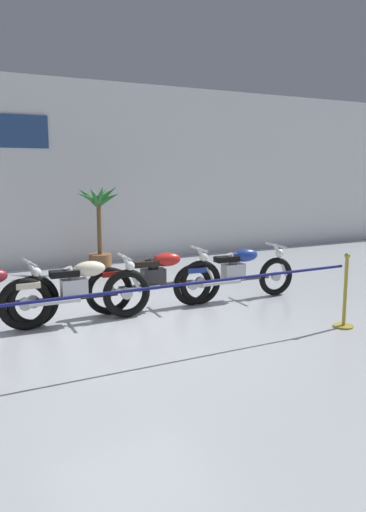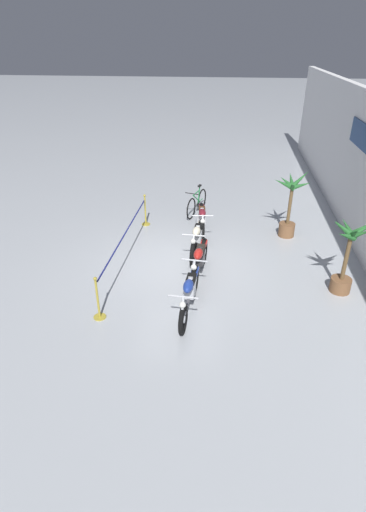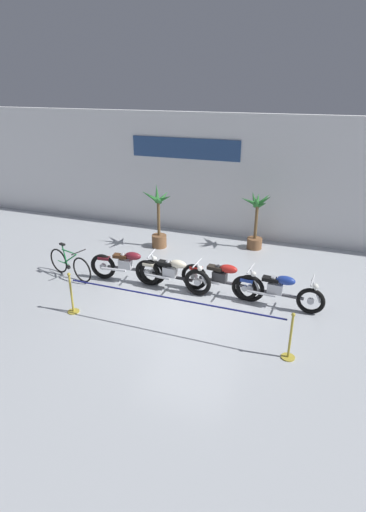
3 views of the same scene
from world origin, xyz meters
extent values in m
plane|color=#B2B7BC|center=(0.00, 0.00, 0.00)|extent=(120.00, 120.00, 0.00)
cube|color=white|center=(0.00, 5.12, 2.10)|extent=(28.00, 0.25, 4.20)
cube|color=navy|center=(-1.94, 4.98, 3.00)|extent=(3.93, 0.04, 0.70)
torus|color=black|center=(-1.26, 0.56, 0.37)|extent=(0.75, 0.19, 0.74)
torus|color=black|center=(-2.72, 0.41, 0.37)|extent=(0.75, 0.19, 0.74)
cylinder|color=silver|center=(-1.26, 0.56, 0.37)|extent=(0.18, 0.10, 0.17)
cylinder|color=silver|center=(-2.72, 0.41, 0.37)|extent=(0.18, 0.10, 0.17)
cylinder|color=silver|center=(-1.17, 0.57, 0.65)|extent=(0.31, 0.09, 0.59)
cube|color=silver|center=(-2.04, 0.48, 0.53)|extent=(0.38, 0.25, 0.26)
cylinder|color=silver|center=(-2.00, 0.48, 0.73)|extent=(0.19, 0.13, 0.24)
cylinder|color=silver|center=(-2.08, 0.48, 0.73)|extent=(0.19, 0.13, 0.24)
cylinder|color=silver|center=(-2.32, 0.31, 0.39)|extent=(0.70, 0.14, 0.07)
cube|color=#47474C|center=(-1.99, 0.48, 0.39)|extent=(1.17, 0.18, 0.06)
ellipsoid|color=maroon|center=(-1.81, 0.50, 0.79)|extent=(0.48, 0.26, 0.22)
cube|color=#4C2D19|center=(-2.17, 0.47, 0.75)|extent=(0.42, 0.24, 0.09)
cube|color=maroon|center=(-2.67, 0.42, 0.63)|extent=(0.33, 0.19, 0.08)
cylinder|color=silver|center=(-1.28, 0.56, 0.92)|extent=(0.10, 0.62, 0.04)
sphere|color=silver|center=(-1.20, 0.56, 0.78)|extent=(0.14, 0.14, 0.14)
torus|color=black|center=(0.07, 0.42, 0.37)|extent=(0.74, 0.15, 0.73)
torus|color=black|center=(-1.39, 0.49, 0.37)|extent=(0.74, 0.15, 0.73)
cylinder|color=silver|center=(0.07, 0.42, 0.37)|extent=(0.18, 0.09, 0.17)
cylinder|color=silver|center=(-1.39, 0.49, 0.37)|extent=(0.18, 0.09, 0.17)
cylinder|color=silver|center=(0.16, 0.42, 0.65)|extent=(0.31, 0.07, 0.59)
cube|color=silver|center=(-0.71, 0.46, 0.53)|extent=(0.37, 0.24, 0.26)
cylinder|color=silver|center=(-0.67, 0.46, 0.73)|extent=(0.18, 0.12, 0.24)
cylinder|color=silver|center=(-0.75, 0.46, 0.73)|extent=(0.18, 0.12, 0.24)
cylinder|color=silver|center=(-1.02, 0.34, 0.39)|extent=(0.70, 0.11, 0.07)
cube|color=black|center=(-0.66, 0.46, 0.39)|extent=(1.17, 0.12, 0.06)
ellipsoid|color=beige|center=(-0.48, 0.45, 0.79)|extent=(0.47, 0.24, 0.22)
cube|color=black|center=(-0.84, 0.47, 0.75)|extent=(0.41, 0.22, 0.09)
cube|color=beige|center=(-1.34, 0.49, 0.63)|extent=(0.33, 0.18, 0.08)
cylinder|color=silver|center=(0.05, 0.42, 0.92)|extent=(0.07, 0.62, 0.04)
sphere|color=silver|center=(0.13, 0.42, 0.78)|extent=(0.14, 0.14, 0.14)
torus|color=black|center=(1.41, 0.57, 0.37)|extent=(0.74, 0.16, 0.73)
torus|color=black|center=(-0.11, 0.69, 0.37)|extent=(0.74, 0.16, 0.73)
cylinder|color=silver|center=(1.41, 0.57, 0.37)|extent=(0.18, 0.09, 0.18)
cylinder|color=silver|center=(-0.11, 0.69, 0.37)|extent=(0.18, 0.09, 0.18)
cylinder|color=silver|center=(1.50, 0.56, 0.65)|extent=(0.31, 0.08, 0.59)
cube|color=#2D2D30|center=(0.60, 0.63, 0.53)|extent=(0.38, 0.25, 0.26)
cylinder|color=#2D2D30|center=(0.64, 0.63, 0.73)|extent=(0.19, 0.12, 0.24)
cylinder|color=#2D2D30|center=(0.55, 0.63, 0.73)|extent=(0.19, 0.12, 0.24)
cylinder|color=silver|center=(0.29, 0.52, 0.39)|extent=(0.70, 0.13, 0.07)
cube|color=#47474C|center=(0.65, 0.63, 0.39)|extent=(1.22, 0.16, 0.06)
ellipsoid|color=#B21E19|center=(0.82, 0.61, 0.79)|extent=(0.48, 0.26, 0.22)
cube|color=black|center=(0.47, 0.64, 0.75)|extent=(0.41, 0.23, 0.09)
cube|color=#B21E19|center=(-0.06, 0.68, 0.63)|extent=(0.33, 0.18, 0.08)
cylinder|color=silver|center=(1.39, 0.57, 0.92)|extent=(0.09, 0.62, 0.04)
sphere|color=silver|center=(1.47, 0.56, 0.78)|extent=(0.14, 0.14, 0.14)
torus|color=black|center=(2.88, 0.48, 0.34)|extent=(0.68, 0.14, 0.67)
torus|color=black|center=(1.27, 0.58, 0.34)|extent=(0.68, 0.14, 0.67)
cylinder|color=silver|center=(2.88, 0.48, 0.34)|extent=(0.16, 0.09, 0.16)
cylinder|color=silver|center=(1.27, 0.58, 0.34)|extent=(0.16, 0.09, 0.16)
cylinder|color=silver|center=(2.97, 0.48, 0.62)|extent=(0.31, 0.07, 0.59)
cube|color=silver|center=(2.02, 0.53, 0.50)|extent=(0.37, 0.24, 0.26)
cylinder|color=silver|center=(2.06, 0.53, 0.70)|extent=(0.19, 0.12, 0.24)
cylinder|color=silver|center=(1.98, 0.54, 0.70)|extent=(0.19, 0.12, 0.24)
cylinder|color=silver|center=(1.71, 0.41, 0.36)|extent=(0.70, 0.11, 0.07)
cube|color=#47474C|center=(2.07, 0.53, 0.36)|extent=(1.29, 0.14, 0.06)
ellipsoid|color=navy|center=(2.25, 0.52, 0.76)|extent=(0.47, 0.25, 0.22)
cube|color=black|center=(1.89, 0.54, 0.72)|extent=(0.41, 0.22, 0.09)
cube|color=navy|center=(1.32, 0.58, 0.58)|extent=(0.33, 0.18, 0.08)
cylinder|color=silver|center=(2.86, 0.48, 0.89)|extent=(0.07, 0.62, 0.04)
sphere|color=silver|center=(2.94, 0.48, 0.75)|extent=(0.14, 0.14, 0.14)
torus|color=black|center=(-3.15, 0.03, 0.37)|extent=(0.72, 0.25, 0.73)
torus|color=black|center=(-4.13, 0.32, 0.37)|extent=(0.72, 0.25, 0.73)
cylinder|color=#238442|center=(-3.59, 0.16, 0.59)|extent=(0.58, 0.21, 0.43)
cylinder|color=#238442|center=(-3.64, 0.17, 0.79)|extent=(0.54, 0.19, 0.04)
cylinder|color=#238442|center=(-3.83, 0.23, 0.67)|extent=(0.15, 0.08, 0.55)
cube|color=black|center=(-3.87, 0.24, 0.95)|extent=(0.20, 0.13, 0.05)
cylinder|color=#238442|center=(-3.93, 0.26, 0.37)|extent=(0.45, 0.16, 0.03)
cylinder|color=black|center=(-3.21, 0.04, 0.89)|extent=(0.17, 0.47, 0.03)
cylinder|color=black|center=(-3.72, 0.20, 0.29)|extent=(0.13, 0.08, 0.12)
cylinder|color=brown|center=(0.86, 4.11, 0.18)|extent=(0.50, 0.50, 0.35)
cylinder|color=brown|center=(0.86, 4.11, 0.93)|extent=(0.10, 0.10, 1.16)
cone|color=#286B2D|center=(1.05, 4.10, 1.66)|extent=(0.54, 0.18, 0.46)
cone|color=#286B2D|center=(1.02, 4.25, 1.64)|extent=(0.49, 0.47, 0.49)
cone|color=#286B2D|center=(0.83, 4.31, 1.64)|extent=(0.22, 0.53, 0.43)
cone|color=#286B2D|center=(0.69, 4.35, 1.62)|extent=(0.44, 0.68, 0.49)
cone|color=#286B2D|center=(0.61, 4.06, 1.60)|extent=(0.62, 0.29, 0.37)
cone|color=#286B2D|center=(0.73, 3.94, 1.61)|extent=(0.40, 0.51, 0.45)
cone|color=#286B2D|center=(0.84, 3.91, 1.67)|extent=(0.19, 0.54, 0.48)
cone|color=#286B2D|center=(1.04, 3.94, 1.58)|extent=(0.49, 0.53, 0.41)
cylinder|color=brown|center=(-2.18, 3.13, 0.21)|extent=(0.49, 0.49, 0.42)
cylinder|color=brown|center=(-2.18, 3.13, 1.01)|extent=(0.10, 0.10, 1.18)
cone|color=#286B2D|center=(-1.95, 3.09, 1.70)|extent=(0.59, 0.26, 0.40)
cone|color=#286B2D|center=(-2.09, 3.36, 1.69)|extent=(0.31, 0.59, 0.42)
cone|color=#286B2D|center=(-2.31, 3.34, 1.79)|extent=(0.42, 0.59, 0.62)
cone|color=#286B2D|center=(-2.44, 3.11, 1.73)|extent=(0.66, 0.21, 0.44)
cone|color=#286B2D|center=(-2.26, 2.96, 1.71)|extent=(0.34, 0.48, 0.45)
cone|color=#286B2D|center=(-2.07, 2.87, 1.72)|extent=(0.34, 0.67, 0.49)
cylinder|color=gold|center=(-2.49, -1.42, 0.01)|extent=(0.28, 0.28, 0.03)
cylinder|color=gold|center=(-2.49, -1.42, 0.50)|extent=(0.05, 0.05, 0.95)
sphere|color=gold|center=(-2.49, -1.42, 1.01)|extent=(0.08, 0.08, 0.08)
cylinder|color=navy|center=(0.06, -1.42, 0.88)|extent=(4.88, 0.04, 0.04)
cylinder|color=gold|center=(2.60, -1.42, 0.01)|extent=(0.28, 0.28, 0.03)
cylinder|color=gold|center=(2.60, -1.42, 0.50)|extent=(0.05, 0.05, 0.95)
sphere|color=gold|center=(2.60, -1.42, 1.01)|extent=(0.08, 0.08, 0.08)
camera|label=1|loc=(-2.50, -6.37, 2.17)|focal=35.00mm
camera|label=2|loc=(9.46, 1.29, 5.47)|focal=28.00mm
camera|label=3|loc=(2.86, -8.31, 5.13)|focal=28.00mm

